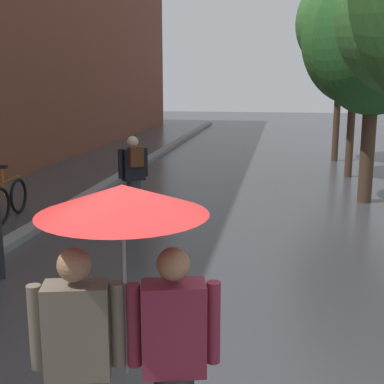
{
  "coord_description": "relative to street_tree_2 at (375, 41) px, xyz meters",
  "views": [
    {
      "loc": [
        1.08,
        -3.18,
        2.64
      ],
      "look_at": [
        0.06,
        2.76,
        1.35
      ],
      "focal_mm": 49.58,
      "sensor_mm": 36.0,
      "label": 1
    }
  ],
  "objects": [
    {
      "name": "street_tree_2",
      "position": [
        0.0,
        0.0,
        0.0
      ],
      "size": [
        2.55,
        2.55,
        4.97
      ],
      "color": "#473323",
      "rests_on": "ground"
    },
    {
      "name": "street_tree_3",
      "position": [
        -0.0,
        3.06,
        0.35
      ],
      "size": [
        2.85,
        2.85,
        5.56
      ],
      "color": "#473323",
      "rests_on": "ground"
    },
    {
      "name": "kerb_strip",
      "position": [
        -6.09,
        1.43,
        -3.34
      ],
      "size": [
        0.3,
        36.0,
        0.12
      ],
      "primitive_type": "cube",
      "color": "slate",
      "rests_on": "ground"
    },
    {
      "name": "street_tree_4",
      "position": [
        -0.1,
        5.97,
        0.93
      ],
      "size": [
        2.86,
        2.86,
        5.89
      ],
      "color": "#473323",
      "rests_on": "ground"
    },
    {
      "name": "pedestrian_walking_midground",
      "position": [
        -4.5,
        -2.4,
        -2.54
      ],
      "size": [
        0.48,
        0.46,
        1.61
      ],
      "color": "#2D2D33",
      "rests_on": "ground"
    },
    {
      "name": "couple_under_umbrella",
      "position": [
        -2.73,
        -8.8,
        -2.08
      ],
      "size": [
        1.16,
        1.04,
        2.03
      ],
      "color": "#1E233D",
      "rests_on": "ground"
    }
  ]
}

